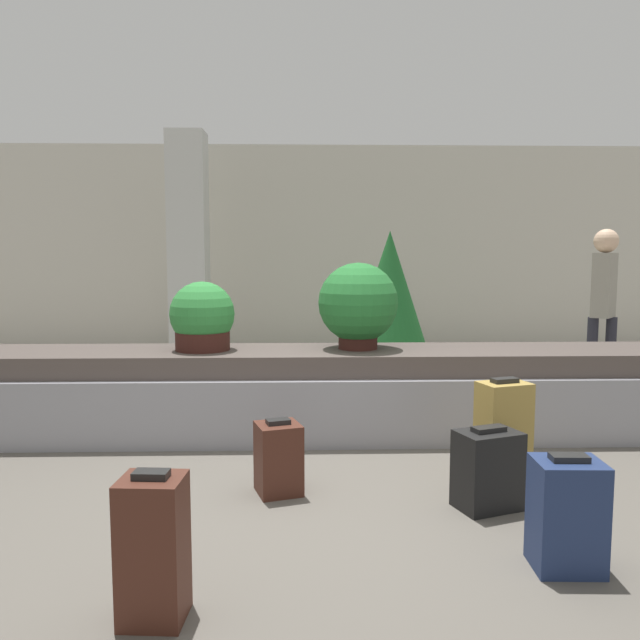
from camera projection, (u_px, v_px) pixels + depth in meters
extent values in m
plane|color=#59544C|center=(326.00, 491.00, 3.99)|extent=(18.00, 18.00, 0.00)
cube|color=beige|center=(311.00, 249.00, 9.76)|extent=(18.00, 0.06, 3.20)
cube|color=gray|center=(320.00, 402.00, 5.29)|extent=(8.27, 0.97, 0.54)
cube|color=#4C423D|center=(320.00, 360.00, 5.25)|extent=(7.94, 0.81, 0.18)
cube|color=silver|center=(189.00, 249.00, 8.72)|extent=(0.51, 0.51, 3.20)
cube|color=#A3843D|center=(503.00, 434.00, 4.08)|extent=(0.37, 0.31, 0.68)
cube|color=black|center=(505.00, 380.00, 4.04)|extent=(0.19, 0.13, 0.03)
cube|color=navy|center=(567.00, 515.00, 2.98)|extent=(0.33, 0.28, 0.53)
cube|color=black|center=(569.00, 458.00, 2.95)|extent=(0.18, 0.10, 0.03)
cube|color=black|center=(488.00, 470.00, 3.70)|extent=(0.42, 0.36, 0.47)
cube|color=black|center=(489.00, 429.00, 3.68)|extent=(0.22, 0.15, 0.03)
cube|color=#472319|center=(278.00, 458.00, 3.94)|extent=(0.33, 0.33, 0.45)
cube|color=black|center=(278.00, 422.00, 3.92)|extent=(0.17, 0.13, 0.03)
cube|color=#472319|center=(153.00, 549.00, 2.56)|extent=(0.27, 0.25, 0.60)
cube|color=black|center=(151.00, 474.00, 2.52)|extent=(0.15, 0.09, 0.03)
cylinder|color=#381914|center=(358.00, 337.00, 5.28)|extent=(0.33, 0.33, 0.21)
sphere|color=#236B2D|center=(358.00, 303.00, 5.25)|extent=(0.67, 0.67, 0.67)
cylinder|color=#381914|center=(203.00, 341.00, 5.21)|extent=(0.45, 0.45, 0.16)
sphere|color=#2D7F38|center=(202.00, 314.00, 5.19)|extent=(0.54, 0.54, 0.54)
cylinder|color=#282833|center=(592.00, 357.00, 6.63)|extent=(0.11, 0.11, 0.85)
cylinder|color=#282833|center=(610.00, 357.00, 6.63)|extent=(0.11, 0.11, 0.85)
cube|color=gray|center=(604.00, 285.00, 6.55)|extent=(0.34, 0.36, 0.68)
sphere|color=beige|center=(606.00, 241.00, 6.50)|extent=(0.25, 0.25, 0.25)
cylinder|color=#4C331E|center=(389.00, 369.00, 7.82)|extent=(0.16, 0.16, 0.18)
cone|color=#195623|center=(389.00, 297.00, 7.72)|extent=(1.07, 1.07, 1.63)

